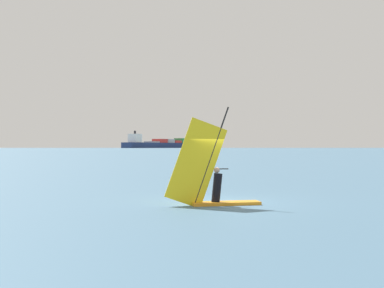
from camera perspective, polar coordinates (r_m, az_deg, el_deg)
name	(u,v)px	position (r m, az deg, el deg)	size (l,w,h in m)	color
ground_plane	(220,202)	(17.65, 3.72, -7.55)	(4000.00, 4000.00, 0.00)	#476B84
windsurfer	(212,183)	(16.58, 2.62, -5.05)	(3.62, 1.35, 3.85)	orange
cargo_ship	(161,144)	(894.95, -4.11, 0.02)	(121.86, 187.29, 32.81)	navy
distant_headland	(338,141)	(1707.96, 18.47, 0.32)	(733.46, 402.93, 44.85)	#4C564C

